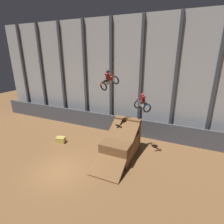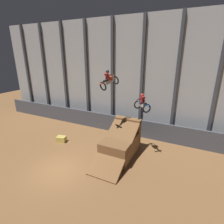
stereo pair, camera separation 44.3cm
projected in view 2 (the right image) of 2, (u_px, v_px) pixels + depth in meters
name	position (u px, v px, depth m)	size (l,w,h in m)	color
ground_plane	(59.00, 170.00, 13.29)	(60.00, 60.00, 0.00)	brown
arena_back_wall	(113.00, 76.00, 19.48)	(32.00, 0.40, 12.05)	#ADB2B7
lower_barrier	(108.00, 122.00, 19.94)	(31.36, 0.20, 1.90)	#474C56
dirt_ramp	(121.00, 144.00, 15.13)	(2.43, 5.51, 3.00)	brown
rider_bike_left_air	(109.00, 80.00, 13.81)	(1.25, 1.88, 1.61)	black
rider_bike_right_air	(142.00, 104.00, 14.23)	(1.63, 1.58, 1.47)	black
hay_bale_trackside	(61.00, 139.00, 17.50)	(1.02, 0.80, 0.57)	#CCB751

